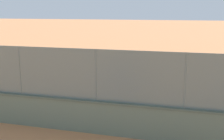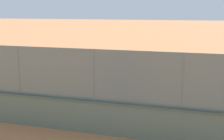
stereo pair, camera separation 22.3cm
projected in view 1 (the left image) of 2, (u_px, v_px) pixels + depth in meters
ground_plane at (107, 70)px, 22.87m from camera, size 260.00×260.00×0.00m
perimeter_wall at (23, 109)px, 11.83m from camera, size 26.61×1.28×1.32m
fence_panel_on_wall at (20, 70)px, 11.49m from camera, size 26.13×0.95×1.99m
player_foreground_swinging at (145, 64)px, 20.65m from camera, size 0.71×1.15×1.45m
player_baseline_waiting at (91, 79)px, 15.69m from camera, size 0.85×1.10×1.63m
player_at_service_line at (179, 62)px, 21.23m from camera, size 1.14×0.78×1.55m
sports_ball at (125, 68)px, 19.13m from camera, size 0.23×0.23×0.23m
courtside_bench at (113, 106)px, 12.82m from camera, size 1.61×0.43×0.87m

